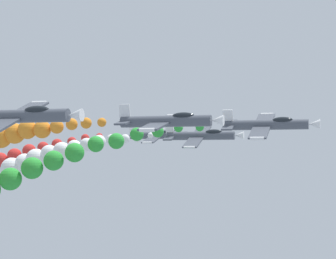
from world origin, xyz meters
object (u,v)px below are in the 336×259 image
airplane_lead (268,125)px  airplane_right_inner (167,121)px  airplane_left_outer (160,135)px  airplane_right_outer (20,116)px  airplane_left_inner (202,136)px

airplane_lead → airplane_right_inner: 12.95m
airplane_lead → airplane_right_inner: airplane_right_inner is taller
airplane_left_outer → airplane_right_outer: bearing=1.8°
airplane_right_inner → airplane_right_outer: (11.76, -9.14, -0.09)m
airplane_lead → airplane_right_outer: airplane_lead is taller
airplane_left_outer → airplane_right_inner: bearing=18.1°
airplane_lead → airplane_left_inner: 15.00m
airplane_left_inner → airplane_right_outer: size_ratio=1.00×
airplane_left_inner → airplane_right_inner: 21.11m
airplane_left_inner → airplane_left_outer: bearing=-140.4°
airplane_left_inner → airplane_left_outer: (-10.94, -9.05, 0.51)m
airplane_right_inner → airplane_right_outer: airplane_right_inner is taller
airplane_lead → airplane_left_inner: (-11.25, -9.90, -0.74)m
airplane_left_outer → airplane_right_outer: size_ratio=1.00×
airplane_right_inner → airplane_right_outer: size_ratio=1.00×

